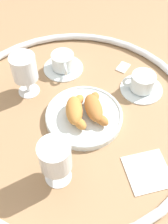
{
  "coord_description": "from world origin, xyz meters",
  "views": [
    {
      "loc": [
        0.5,
        -0.08,
        0.64
      ],
      "look_at": [
        0.03,
        0.03,
        0.03
      ],
      "focal_mm": 43.6,
      "sensor_mm": 36.0,
      "label": 1
    }
  ],
  "objects_px": {
    "croissant_small": "(95,108)",
    "juice_glass_right": "(24,70)",
    "folded_napkin": "(148,171)",
    "coffee_cup_near": "(63,63)",
    "pastry_plate": "(84,116)",
    "sugar_packet": "(123,67)",
    "croissant_large": "(76,110)",
    "coffee_cup_far": "(142,84)",
    "juice_glass_left": "(55,158)"
  },
  "relations": [
    {
      "from": "pastry_plate",
      "to": "juice_glass_left",
      "type": "height_order",
      "value": "juice_glass_left"
    },
    {
      "from": "juice_glass_right",
      "to": "folded_napkin",
      "type": "height_order",
      "value": "juice_glass_right"
    },
    {
      "from": "folded_napkin",
      "to": "juice_glass_right",
      "type": "bearing_deg",
      "value": -142.57
    },
    {
      "from": "coffee_cup_far",
      "to": "croissant_small",
      "type": "bearing_deg",
      "value": -66.4
    },
    {
      "from": "pastry_plate",
      "to": "croissant_large",
      "type": "relative_size",
      "value": 1.67
    },
    {
      "from": "croissant_small",
      "to": "juice_glass_right",
      "type": "distance_m",
      "value": 0.24
    },
    {
      "from": "juice_glass_right",
      "to": "juice_glass_left",
      "type": "bearing_deg",
      "value": 7.87
    },
    {
      "from": "croissant_large",
      "to": "juice_glass_left",
      "type": "xyz_separation_m",
      "value": [
        0.17,
        -0.08,
        0.05
      ]
    },
    {
      "from": "pastry_plate",
      "to": "coffee_cup_far",
      "type": "height_order",
      "value": "coffee_cup_far"
    },
    {
      "from": "sugar_packet",
      "to": "coffee_cup_far",
      "type": "bearing_deg",
      "value": 57.05
    },
    {
      "from": "croissant_small",
      "to": "juice_glass_left",
      "type": "relative_size",
      "value": 0.98
    },
    {
      "from": "coffee_cup_far",
      "to": "juice_glass_right",
      "type": "relative_size",
      "value": 0.97
    },
    {
      "from": "croissant_small",
      "to": "juice_glass_right",
      "type": "xyz_separation_m",
      "value": [
        -0.15,
        -0.18,
        0.05
      ]
    },
    {
      "from": "juice_glass_left",
      "to": "sugar_packet",
      "type": "bearing_deg",
      "value": 140.89
    },
    {
      "from": "croissant_small",
      "to": "coffee_cup_far",
      "type": "xyz_separation_m",
      "value": [
        -0.08,
        0.17,
        -0.02
      ]
    },
    {
      "from": "coffee_cup_near",
      "to": "coffee_cup_far",
      "type": "relative_size",
      "value": 1.0
    },
    {
      "from": "croissant_large",
      "to": "sugar_packet",
      "type": "relative_size",
      "value": 2.71
    },
    {
      "from": "juice_glass_right",
      "to": "sugar_packet",
      "type": "bearing_deg",
      "value": 96.67
    },
    {
      "from": "coffee_cup_near",
      "to": "juice_glass_right",
      "type": "xyz_separation_m",
      "value": [
        0.08,
        -0.13,
        0.07
      ]
    },
    {
      "from": "pastry_plate",
      "to": "coffee_cup_near",
      "type": "height_order",
      "value": "coffee_cup_near"
    },
    {
      "from": "coffee_cup_near",
      "to": "folded_napkin",
      "type": "distance_m",
      "value": 0.45
    },
    {
      "from": "pastry_plate",
      "to": "sugar_packet",
      "type": "relative_size",
      "value": 4.54
    },
    {
      "from": "coffee_cup_near",
      "to": "juice_glass_right",
      "type": "height_order",
      "value": "juice_glass_right"
    },
    {
      "from": "coffee_cup_near",
      "to": "folded_napkin",
      "type": "xyz_separation_m",
      "value": [
        0.43,
        0.14,
        -0.02
      ]
    },
    {
      "from": "coffee_cup_near",
      "to": "sugar_packet",
      "type": "height_order",
      "value": "coffee_cup_near"
    },
    {
      "from": "coffee_cup_far",
      "to": "sugar_packet",
      "type": "bearing_deg",
      "value": -167.78
    },
    {
      "from": "coffee_cup_near",
      "to": "pastry_plate",
      "type": "bearing_deg",
      "value": 5.5
    },
    {
      "from": "coffee_cup_near",
      "to": "coffee_cup_far",
      "type": "height_order",
      "value": "same"
    },
    {
      "from": "coffee_cup_far",
      "to": "juice_glass_right",
      "type": "height_order",
      "value": "juice_glass_right"
    },
    {
      "from": "croissant_large",
      "to": "sugar_packet",
      "type": "distance_m",
      "value": 0.28
    },
    {
      "from": "croissant_small",
      "to": "juice_glass_left",
      "type": "xyz_separation_m",
      "value": [
        0.16,
        -0.14,
        0.05
      ]
    },
    {
      "from": "pastry_plate",
      "to": "juice_glass_left",
      "type": "xyz_separation_m",
      "value": [
        0.17,
        -0.1,
        0.08
      ]
    },
    {
      "from": "coffee_cup_near",
      "to": "folded_napkin",
      "type": "bearing_deg",
      "value": 18.39
    },
    {
      "from": "croissant_small",
      "to": "coffee_cup_near",
      "type": "xyz_separation_m",
      "value": [
        -0.23,
        -0.05,
        -0.02
      ]
    },
    {
      "from": "coffee_cup_near",
      "to": "sugar_packet",
      "type": "bearing_deg",
      "value": 78.77
    },
    {
      "from": "coffee_cup_far",
      "to": "folded_napkin",
      "type": "bearing_deg",
      "value": -16.71
    },
    {
      "from": "croissant_small",
      "to": "coffee_cup_far",
      "type": "relative_size",
      "value": 1.01
    },
    {
      "from": "coffee_cup_far",
      "to": "sugar_packet",
      "type": "height_order",
      "value": "coffee_cup_far"
    },
    {
      "from": "croissant_large",
      "to": "croissant_small",
      "type": "relative_size",
      "value": 0.99
    },
    {
      "from": "croissant_large",
      "to": "sugar_packet",
      "type": "xyz_separation_m",
      "value": [
        -0.18,
        0.21,
        -0.04
      ]
    },
    {
      "from": "croissant_small",
      "to": "sugar_packet",
      "type": "xyz_separation_m",
      "value": [
        -0.19,
        0.15,
        -0.04
      ]
    },
    {
      "from": "coffee_cup_far",
      "to": "juice_glass_right",
      "type": "xyz_separation_m",
      "value": [
        -0.07,
        -0.35,
        0.07
      ]
    },
    {
      "from": "croissant_large",
      "to": "coffee_cup_far",
      "type": "relative_size",
      "value": 1.0
    },
    {
      "from": "croissant_large",
      "to": "croissant_small",
      "type": "height_order",
      "value": "same"
    },
    {
      "from": "pastry_plate",
      "to": "folded_napkin",
      "type": "relative_size",
      "value": 2.06
    },
    {
      "from": "croissant_large",
      "to": "coffee_cup_near",
      "type": "distance_m",
      "value": 0.22
    },
    {
      "from": "coffee_cup_near",
      "to": "coffee_cup_far",
      "type": "xyz_separation_m",
      "value": [
        0.15,
        0.23,
        0.0
      ]
    },
    {
      "from": "sugar_packet",
      "to": "coffee_cup_near",
      "type": "bearing_deg",
      "value": -56.41
    },
    {
      "from": "coffee_cup_far",
      "to": "juice_glass_left",
      "type": "xyz_separation_m",
      "value": [
        0.24,
        -0.31,
        0.07
      ]
    },
    {
      "from": "croissant_large",
      "to": "coffee_cup_near",
      "type": "xyz_separation_m",
      "value": [
        -0.22,
        0.0,
        -0.02
      ]
    }
  ]
}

